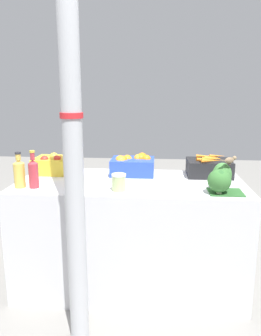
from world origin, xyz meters
TOP-DOWN VIEW (x-y plane):
  - ground_plane at (0.00, 0.00)m, footprint 10.00×10.00m
  - market_table at (0.00, 0.00)m, footprint 1.66×0.77m
  - support_pole at (-0.26, -0.61)m, footprint 0.12×0.12m
  - apple_crate at (-0.62, 0.21)m, footprint 0.34×0.28m
  - orange_crate at (-0.01, 0.22)m, footprint 0.34×0.28m
  - carrot_crate at (0.60, 0.22)m, footprint 0.34×0.28m
  - broccoli_pile at (0.60, -0.25)m, footprint 0.24×0.20m
  - juice_bottle_golden at (-0.75, -0.22)m, footprint 0.08×0.08m
  - juice_bottle_ruby at (-0.65, -0.22)m, footprint 0.07×0.07m
  - pickle_jar at (-0.06, -0.24)m, footprint 0.10×0.10m
  - sparrow_bird at (0.65, -0.25)m, footprint 0.12×0.08m

SIDE VIEW (x-z plane):
  - ground_plane at x=0.00m, z-range 0.00..0.00m
  - market_table at x=0.00m, z-range 0.00..0.83m
  - pickle_jar at x=-0.06m, z-range 0.83..0.94m
  - carrot_crate at x=0.60m, z-range 0.82..0.98m
  - apple_crate at x=-0.62m, z-range 0.82..0.98m
  - orange_crate at x=-0.01m, z-range 0.82..0.99m
  - broccoli_pile at x=0.60m, z-range 0.83..1.02m
  - juice_bottle_golden at x=-0.75m, z-range 0.81..1.06m
  - juice_bottle_ruby at x=-0.65m, z-range 0.81..1.06m
  - sparrow_bird at x=0.65m, z-range 1.02..1.07m
  - support_pole at x=-0.26m, z-range 0.00..2.58m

